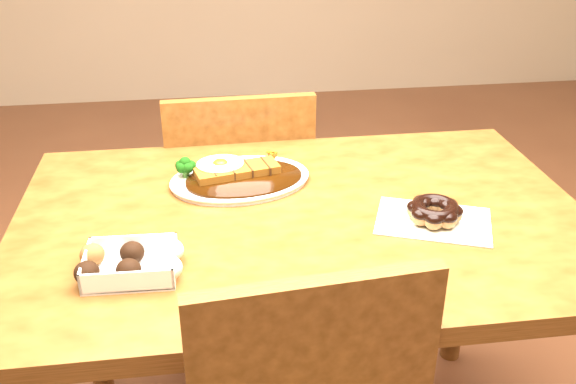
{
  "coord_description": "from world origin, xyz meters",
  "views": [
    {
      "loc": [
        -0.19,
        -1.16,
        1.41
      ],
      "look_at": [
        -0.03,
        -0.01,
        0.81
      ],
      "focal_mm": 40.0,
      "sensor_mm": 36.0,
      "label": 1
    }
  ],
  "objects": [
    {
      "name": "katsu_curry_plate",
      "position": [
        -0.13,
        0.17,
        0.77
      ],
      "size": [
        0.35,
        0.27,
        0.06
      ],
      "rotation": [
        0.0,
        0.0,
        0.16
      ],
      "color": "white",
      "rests_on": "table"
    },
    {
      "name": "chair_far",
      "position": [
        -0.1,
        0.53,
        0.48
      ],
      "size": [
        0.43,
        0.43,
        0.87
      ],
      "rotation": [
        0.0,
        0.0,
        3.17
      ],
      "color": "#4F2C0F",
      "rests_on": "ground"
    },
    {
      "name": "donut_box",
      "position": [
        -0.34,
        -0.17,
        0.77
      ],
      "size": [
        0.19,
        0.13,
        0.05
      ],
      "rotation": [
        0.0,
        0.0,
        -0.03
      ],
      "color": "white",
      "rests_on": "table"
    },
    {
      "name": "table",
      "position": [
        0.0,
        0.0,
        0.65
      ],
      "size": [
        1.2,
        0.8,
        0.75
      ],
      "color": "#4F2C0F",
      "rests_on": "ground"
    },
    {
      "name": "pon_de_ring",
      "position": [
        0.26,
        -0.07,
        0.77
      ],
      "size": [
        0.27,
        0.23,
        0.04
      ],
      "rotation": [
        0.0,
        0.0,
        -0.37
      ],
      "color": "silver",
      "rests_on": "table"
    }
  ]
}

